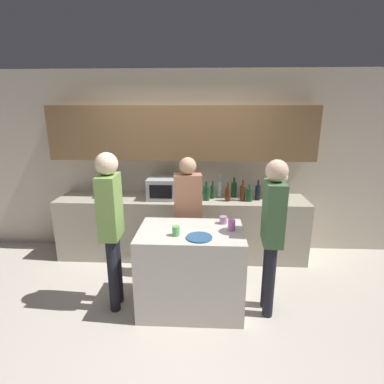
% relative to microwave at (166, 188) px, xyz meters
% --- Properties ---
extents(ground_plane, '(14.00, 14.00, 0.00)m').
position_rel_microwave_xyz_m(ground_plane, '(0.22, -1.38, -1.05)').
color(ground_plane, beige).
extents(back_wall, '(6.40, 0.40, 2.70)m').
position_rel_microwave_xyz_m(back_wall, '(0.22, 0.29, 0.48)').
color(back_wall, beige).
rests_on(back_wall, ground_plane).
extents(back_counter, '(3.60, 0.62, 0.90)m').
position_rel_microwave_xyz_m(back_counter, '(0.22, 0.01, -0.60)').
color(back_counter, '#B7AD99').
rests_on(back_counter, ground_plane).
extents(kitchen_island, '(1.12, 0.72, 0.92)m').
position_rel_microwave_xyz_m(kitchen_island, '(0.42, -1.20, -0.59)').
color(kitchen_island, beige).
rests_on(kitchen_island, ground_plane).
extents(microwave, '(0.52, 0.39, 0.30)m').
position_rel_microwave_xyz_m(microwave, '(0.00, 0.00, 0.00)').
color(microwave, '#B7BABC').
rests_on(microwave, back_counter).
extents(toaster, '(0.26, 0.16, 0.18)m').
position_rel_microwave_xyz_m(toaster, '(-0.84, 0.00, -0.06)').
color(toaster, black).
rests_on(toaster, back_counter).
extents(potted_plant, '(0.14, 0.14, 0.39)m').
position_rel_microwave_xyz_m(potted_plant, '(1.65, 0.00, 0.05)').
color(potted_plant, brown).
rests_on(potted_plant, back_counter).
extents(bottle_0, '(0.09, 0.09, 0.28)m').
position_rel_microwave_xyz_m(bottle_0, '(0.58, -0.07, -0.04)').
color(bottle_0, '#194723').
rests_on(bottle_0, back_counter).
extents(bottle_1, '(0.06, 0.06, 0.26)m').
position_rel_microwave_xyz_m(bottle_1, '(0.67, 0.03, -0.05)').
color(bottle_1, '#194723').
rests_on(bottle_1, back_counter).
extents(bottle_2, '(0.06, 0.06, 0.33)m').
position_rel_microwave_xyz_m(bottle_2, '(0.78, 0.12, -0.02)').
color(bottle_2, silver).
rests_on(bottle_2, back_counter).
extents(bottle_3, '(0.08, 0.08, 0.27)m').
position_rel_microwave_xyz_m(bottle_3, '(0.88, -0.08, -0.05)').
color(bottle_3, '#472814').
rests_on(bottle_3, back_counter).
extents(bottle_4, '(0.08, 0.08, 0.29)m').
position_rel_microwave_xyz_m(bottle_4, '(0.98, 0.13, -0.04)').
color(bottle_4, '#194723').
rests_on(bottle_4, back_counter).
extents(bottle_5, '(0.08, 0.08, 0.31)m').
position_rel_microwave_xyz_m(bottle_5, '(1.09, -0.06, -0.03)').
color(bottle_5, '#472814').
rests_on(bottle_5, back_counter).
extents(bottle_6, '(0.08, 0.08, 0.25)m').
position_rel_microwave_xyz_m(bottle_6, '(1.18, -0.08, -0.06)').
color(bottle_6, '#194723').
rests_on(bottle_6, back_counter).
extents(bottle_7, '(0.08, 0.08, 0.29)m').
position_rel_microwave_xyz_m(bottle_7, '(1.31, -0.01, -0.04)').
color(bottle_7, black).
rests_on(bottle_7, back_counter).
extents(plate_on_island, '(0.26, 0.26, 0.01)m').
position_rel_microwave_xyz_m(plate_on_island, '(0.51, -1.40, -0.12)').
color(plate_on_island, '#2D5684').
rests_on(plate_on_island, kitchen_island).
extents(cup_0, '(0.08, 0.08, 0.10)m').
position_rel_microwave_xyz_m(cup_0, '(0.28, -1.34, -0.08)').
color(cup_0, '#67BB64').
rests_on(cup_0, kitchen_island).
extents(cup_1, '(0.08, 0.08, 0.08)m').
position_rel_microwave_xyz_m(cup_1, '(0.77, -0.99, -0.09)').
color(cup_1, '#B781A9').
rests_on(cup_1, kitchen_island).
extents(cup_2, '(0.08, 0.08, 0.11)m').
position_rel_microwave_xyz_m(cup_2, '(0.85, -1.18, -0.07)').
color(cup_2, '#E573D7').
rests_on(cup_2, kitchen_island).
extents(person_left, '(0.36, 0.23, 1.60)m').
position_rel_microwave_xyz_m(person_left, '(0.35, -0.58, -0.11)').
color(person_left, black).
rests_on(person_left, ground_plane).
extents(person_center, '(0.23, 0.35, 1.75)m').
position_rel_microwave_xyz_m(person_center, '(-0.42, -1.24, -0.00)').
color(person_center, black).
rests_on(person_center, ground_plane).
extents(person_right, '(0.22, 0.35, 1.69)m').
position_rel_microwave_xyz_m(person_right, '(1.26, -1.25, -0.04)').
color(person_right, black).
rests_on(person_right, ground_plane).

